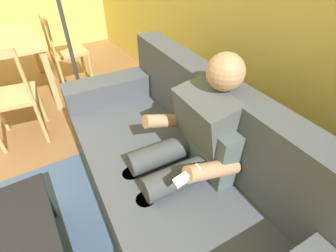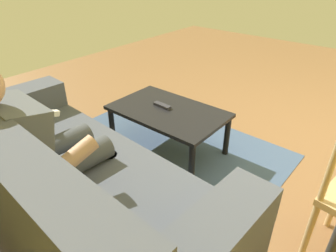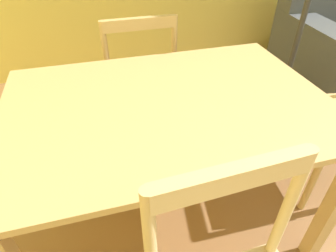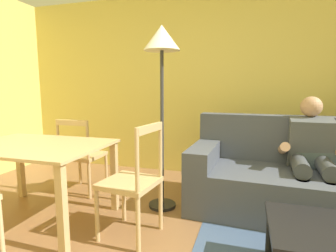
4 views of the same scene
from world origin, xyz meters
TOP-DOWN VIEW (x-y plane):
  - dining_table at (-1.43, 0.83)m, footprint 1.28×0.89m
  - dining_chair_near_wall at (-1.43, 1.55)m, footprint 0.42×0.42m

SIDE VIEW (x-z plane):
  - dining_chair_near_wall at x=-1.43m, z-range 0.00..0.88m
  - dining_table at x=-1.43m, z-range 0.26..0.98m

